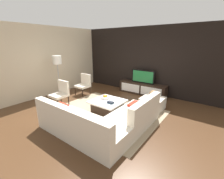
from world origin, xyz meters
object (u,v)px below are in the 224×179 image
at_px(media_console, 142,88).
at_px(coffee_table, 108,106).
at_px(sectional_couch, 103,121).
at_px(ottoman, 152,103).
at_px(fruit_bowl, 105,97).
at_px(decorative_ball, 153,94).
at_px(book_stack, 111,102).
at_px(accent_chair_far, 84,83).
at_px(television, 143,77).
at_px(floor_lamp, 57,62).
at_px(accent_chair_near, 61,92).

distance_m(media_console, coffee_table, 2.30).
xyz_separation_m(sectional_couch, coffee_table, (-0.61, 0.97, -0.08)).
height_order(ottoman, fruit_bowl, fruit_bowl).
xyz_separation_m(sectional_couch, decorative_ball, (0.46, 2.04, 0.25)).
bearing_deg(book_stack, accent_chair_far, 156.74).
bearing_deg(television, decorative_ball, -51.55).
bearing_deg(ottoman, accent_chair_far, -174.56).
xyz_separation_m(sectional_couch, book_stack, (-0.40, 0.85, 0.13)).
bearing_deg(floor_lamp, fruit_bowl, 4.10).
bearing_deg(ottoman, book_stack, -125.79).
relative_size(sectional_couch, decorative_ball, 9.30).
bearing_deg(book_stack, coffee_table, 150.24).
bearing_deg(media_console, sectional_couch, -81.08).
distance_m(media_console, accent_chair_far, 2.52).
distance_m(sectional_couch, accent_chair_near, 2.34).
height_order(floor_lamp, accent_chair_far, floor_lamp).
bearing_deg(media_console, accent_chair_near, -122.17).
relative_size(television, decorative_ball, 3.99).
relative_size(accent_chair_near, fruit_bowl, 3.11).
distance_m(television, decorative_ball, 1.59).
relative_size(accent_chair_far, decorative_ball, 3.41).
relative_size(ottoman, book_stack, 3.58).
height_order(floor_lamp, decorative_ball, floor_lamp).
bearing_deg(floor_lamp, television, 43.15).
height_order(coffee_table, book_stack, book_stack).
height_order(coffee_table, floor_lamp, floor_lamp).
height_order(floor_lamp, ottoman, floor_lamp).
bearing_deg(accent_chair_near, decorative_ball, 24.94).
xyz_separation_m(television, floor_lamp, (-2.52, -2.36, 0.64)).
distance_m(accent_chair_near, ottoman, 3.19).
distance_m(television, floor_lamp, 3.51).
relative_size(ottoman, decorative_ball, 2.75).
bearing_deg(accent_chair_near, book_stack, 6.88).
bearing_deg(fruit_bowl, television, 82.74).
bearing_deg(coffee_table, ottoman, 44.87).
bearing_deg(accent_chair_far, ottoman, 7.63).
distance_m(sectional_couch, accent_chair_far, 3.07).
height_order(sectional_couch, accent_chair_far, accent_chair_far).
relative_size(sectional_couch, ottoman, 3.39).
bearing_deg(accent_chair_near, coffee_table, 12.27).
height_order(media_console, book_stack, media_console).
relative_size(media_console, fruit_bowl, 7.42).
bearing_deg(television, fruit_bowl, -97.26).
distance_m(sectional_couch, fruit_bowl, 1.34).
bearing_deg(sectional_couch, ottoman, 77.26).
bearing_deg(floor_lamp, sectional_couch, -16.72).
relative_size(accent_chair_near, accent_chair_far, 1.00).
distance_m(ottoman, decorative_ball, 0.33).
xyz_separation_m(media_console, ottoman, (0.97, -1.23, -0.05)).
distance_m(fruit_bowl, book_stack, 0.45).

